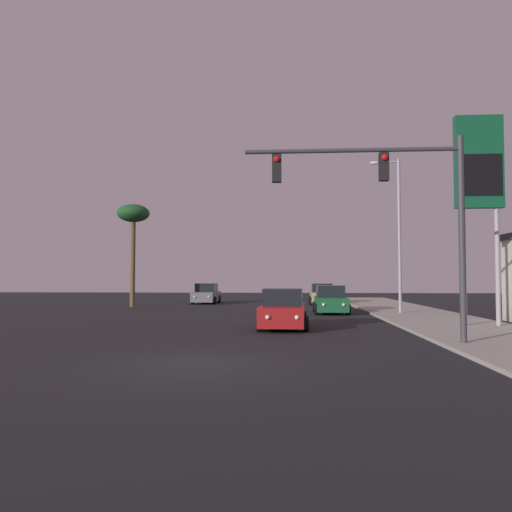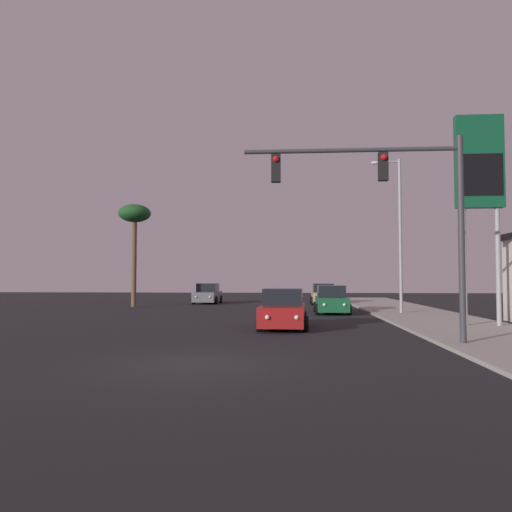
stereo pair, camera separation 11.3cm
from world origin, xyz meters
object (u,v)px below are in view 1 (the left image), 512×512
Objects in this scene: car_red at (283,310)px; palm_tree_mid at (133,218)px; car_grey at (206,294)px; gas_station_sign at (479,174)px; car_green at (331,301)px; street_lamp at (397,227)px; car_tan at (322,295)px; traffic_light_mast at (398,197)px.

palm_tree_mid is at bearing -50.87° from car_red.
gas_station_sign is (15.10, -19.62, 5.86)m from car_grey.
car_green is 0.99× the size of car_red.
gas_station_sign is 1.18× the size of palm_tree_mid.
palm_tree_mid is (-14.08, 5.82, 5.83)m from car_green.
car_red is at bearing 109.36° from car_grey.
car_red is 11.47m from street_lamp.
gas_station_sign is at bearing -76.51° from street_lamp.
street_lamp is at bearing 139.15° from car_grey.
car_tan is 0.48× the size of gas_station_sign.
car_red is at bearing 125.53° from traffic_light_mast.
palm_tree_mid is (-15.06, 20.28, 1.89)m from traffic_light_mast.
street_lamp is 8.07m from gas_station_sign.
traffic_light_mast is (0.98, -14.46, 3.94)m from car_green.
traffic_light_mast is at bearing 113.33° from car_grey.
traffic_light_mast is 0.91× the size of palm_tree_mid.
street_lamp is (13.25, -11.91, 4.36)m from car_grey.
gas_station_sign reaches higher than traffic_light_mast.
gas_station_sign reaches higher than palm_tree_mid.
gas_station_sign reaches higher than car_red.
traffic_light_mast reaches higher than car_green.
car_green is 15.02m from traffic_light_mast.
car_red is at bearing -175.77° from gas_station_sign.
car_red is 0.57× the size of palm_tree_mid.
car_green is 1.00× the size of car_grey.
car_grey and car_red have the same top height.
palm_tree_mid is at bearing 49.20° from car_grey.
traffic_light_mast is (0.83, -24.92, 3.94)m from car_tan.
traffic_light_mast is (10.42, -25.47, 3.94)m from car_grey.
street_lamp is 1.00× the size of gas_station_sign.
traffic_light_mast is 25.34m from palm_tree_mid.
car_grey is (-9.58, 0.55, 0.00)m from car_tan.
street_lamp is (2.84, 13.56, 0.41)m from traffic_light_mast.
gas_station_sign is at bearing 123.81° from car_green.
car_green and car_grey have the same top height.
car_tan is 0.57× the size of palm_tree_mid.
car_green is 11.86m from gas_station_sign.
car_tan is 0.62× the size of traffic_light_mast.
car_grey is 0.48× the size of street_lamp.
gas_station_sign is (5.67, -8.62, 5.86)m from car_green.
car_tan is 25.24m from traffic_light_mast.
palm_tree_mid is at bearing -21.96° from car_green.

